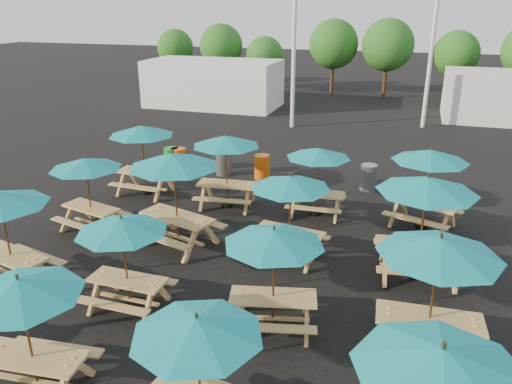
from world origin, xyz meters
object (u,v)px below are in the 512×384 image
(picnic_unit_4, at_px, (20,294))
(waste_bin_1, at_px, (179,160))
(picnic_unit_11, at_px, (318,157))
(waste_bin_3, at_px, (262,167))
(picnic_unit_1, at_px, (1,204))
(picnic_unit_9, at_px, (274,243))
(picnic_unit_2, at_px, (86,168))
(picnic_unit_8, at_px, (197,334))
(picnic_unit_14, at_px, (427,191))
(picnic_unit_3, at_px, (142,135))
(picnic_unit_12, at_px, (440,369))
(picnic_unit_13, at_px, (439,254))
(waste_bin_2, at_px, (223,163))
(picnic_unit_15, at_px, (430,160))
(picnic_unit_10, at_px, (291,187))
(waste_bin_4, at_px, (368,177))
(picnic_unit_5, at_px, (122,231))
(picnic_unit_6, at_px, (174,166))
(picnic_unit_7, at_px, (226,145))
(waste_bin_0, at_px, (172,159))

(picnic_unit_4, bearing_deg, waste_bin_1, 99.14)
(picnic_unit_11, bearing_deg, waste_bin_3, 131.39)
(picnic_unit_1, height_order, picnic_unit_9, picnic_unit_1)
(picnic_unit_2, distance_m, waste_bin_3, 6.71)
(picnic_unit_8, distance_m, picnic_unit_11, 8.74)
(picnic_unit_14, bearing_deg, picnic_unit_3, 154.06)
(picnic_unit_3, height_order, picnic_unit_12, picnic_unit_3)
(picnic_unit_13, xyz_separation_m, waste_bin_3, (-5.70, 8.44, -1.61))
(waste_bin_3, bearing_deg, picnic_unit_1, -110.45)
(waste_bin_2, bearing_deg, picnic_unit_1, -101.16)
(picnic_unit_9, relative_size, picnic_unit_15, 0.87)
(picnic_unit_14, xyz_separation_m, picnic_unit_15, (0.11, 2.92, -0.14))
(picnic_unit_1, height_order, picnic_unit_3, picnic_unit_3)
(picnic_unit_10, bearing_deg, picnic_unit_4, -107.22)
(picnic_unit_10, height_order, picnic_unit_11, picnic_unit_10)
(picnic_unit_11, bearing_deg, waste_bin_4, 61.95)
(picnic_unit_5, relative_size, picnic_unit_14, 0.83)
(picnic_unit_8, distance_m, waste_bin_1, 12.78)
(picnic_unit_8, bearing_deg, picnic_unit_2, 144.74)
(picnic_unit_1, bearing_deg, picnic_unit_13, 14.40)
(picnic_unit_14, bearing_deg, picnic_unit_15, 80.53)
(picnic_unit_3, distance_m, picnic_unit_8, 10.54)
(picnic_unit_10, bearing_deg, picnic_unit_6, -166.94)
(waste_bin_1, distance_m, waste_bin_2, 1.77)
(picnic_unit_1, relative_size, picnic_unit_8, 1.14)
(picnic_unit_14, height_order, waste_bin_1, picnic_unit_14)
(picnic_unit_12, bearing_deg, picnic_unit_2, 158.41)
(picnic_unit_14, bearing_deg, picnic_unit_2, 173.32)
(picnic_unit_1, height_order, picnic_unit_4, picnic_unit_1)
(picnic_unit_2, xyz_separation_m, waste_bin_1, (-0.01, 5.59, -1.42))
(picnic_unit_9, xyz_separation_m, picnic_unit_14, (2.69, 2.92, 0.30))
(picnic_unit_6, xyz_separation_m, picnic_unit_7, (0.28, 2.95, -0.21))
(picnic_unit_2, distance_m, picnic_unit_5, 4.31)
(picnic_unit_4, xyz_separation_m, picnic_unit_13, (6.10, 2.95, 0.18))
(picnic_unit_5, xyz_separation_m, picnic_unit_11, (2.78, 6.11, 0.04))
(picnic_unit_3, distance_m, picnic_unit_14, 9.29)
(picnic_unit_5, height_order, picnic_unit_10, picnic_unit_10)
(picnic_unit_1, height_order, picnic_unit_6, picnic_unit_6)
(picnic_unit_8, bearing_deg, waste_bin_1, 126.48)
(picnic_unit_12, relative_size, waste_bin_3, 2.77)
(picnic_unit_13, distance_m, picnic_unit_14, 2.86)
(picnic_unit_9, height_order, picnic_unit_13, picnic_unit_13)
(picnic_unit_6, bearing_deg, picnic_unit_13, -6.30)
(picnic_unit_2, height_order, picnic_unit_7, picnic_unit_7)
(picnic_unit_8, xyz_separation_m, waste_bin_2, (-4.06, 11.42, -1.36))
(waste_bin_4, bearing_deg, picnic_unit_2, -141.24)
(picnic_unit_7, xyz_separation_m, waste_bin_0, (-3.31, 2.76, -1.56))
(picnic_unit_4, bearing_deg, picnic_unit_14, 39.31)
(picnic_unit_14, bearing_deg, picnic_unit_4, -142.82)
(picnic_unit_13, bearing_deg, picnic_unit_4, -157.11)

